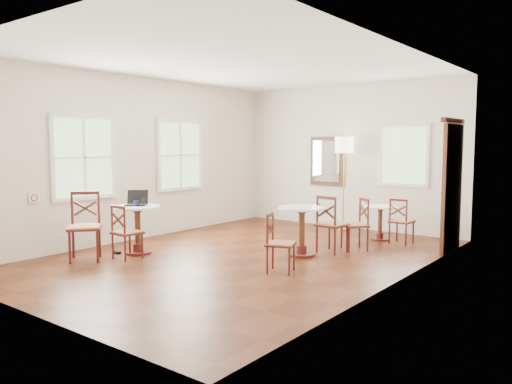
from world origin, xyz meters
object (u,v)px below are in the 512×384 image
chair_mid_a (331,224)px  chair_mid_b (279,243)px  cafe_table_near (138,224)px  chair_back_a (401,221)px  chair_back_b (356,224)px  cafe_table_back (380,219)px  chair_near_b (85,226)px  mouse (143,205)px  water_glass (144,202)px  chair_near_a (126,232)px  floor_lamp (344,151)px  laptop (137,202)px  navy_mug (136,203)px  cafe_table_mid (302,226)px  power_adapter (117,253)px

chair_mid_a → chair_mid_b: (0.06, -1.57, -0.06)m
cafe_table_near → chair_back_a: bearing=48.4°
chair_back_a → chair_back_b: size_ratio=0.94×
cafe_table_back → chair_near_b: (-2.91, -4.26, 0.13)m
chair_mid_b → cafe_table_back: bearing=-24.1°
chair_back_b → mouse: bearing=-96.9°
chair_mid_b → water_glass: bearing=76.2°
chair_mid_b → chair_near_a: bearing=87.3°
floor_lamp → laptop: floor_lamp is taller
chair_back_a → chair_near_a: bearing=55.1°
cafe_table_back → chair_near_b: size_ratio=0.61×
mouse → chair_mid_b: bearing=2.3°
cafe_table_back → navy_mug: (-2.60, -3.52, 0.43)m
cafe_table_near → chair_back_a: size_ratio=0.96×
chair_back_b → chair_mid_b: bearing=-54.7°
chair_near_a → chair_back_b: chair_back_b is taller
mouse → chair_near_b: bearing=-121.3°
cafe_table_mid → chair_mid_b: size_ratio=0.96×
cafe_table_mid → chair_near_b: (-2.48, -2.26, 0.03)m
chair_near_b → chair_mid_a: 3.89m
water_glass → floor_lamp: bearing=68.9°
cafe_table_back → laptop: 4.38m
cafe_table_mid → chair_near_b: bearing=-137.6°
cafe_table_near → chair_mid_a: (2.41, 2.01, -0.02)m
chair_mid_a → water_glass: 3.08m
chair_near_b → water_glass: (0.32, 0.89, 0.32)m
chair_mid_b → laptop: (-2.57, -0.38, 0.43)m
chair_mid_b → navy_mug: 2.55m
cafe_table_near → chair_near_b: size_ratio=0.75×
mouse → navy_mug: (-0.07, -0.08, 0.03)m
mouse → chair_back_b: bearing=35.9°
cafe_table_near → mouse: (0.07, 0.06, 0.31)m
power_adapter → cafe_table_mid: bearing=34.9°
power_adapter → water_glass: bearing=49.4°
chair_mid_b → laptop: laptop is taller
chair_near_a → navy_mug: size_ratio=7.36×
chair_back_a → power_adapter: bearing=50.3°
floor_lamp → water_glass: bearing=-111.1°
cafe_table_mid → chair_back_a: bearing=65.9°
chair_near_b → mouse: 0.95m
cafe_table_back → chair_back_b: 1.05m
cafe_table_back → chair_back_a: size_ratio=0.78×
chair_back_a → floor_lamp: floor_lamp is taller
cafe_table_mid → chair_near_b: chair_near_b is taller
chair_back_b → navy_mug: size_ratio=7.56×
chair_mid_b → power_adapter: chair_mid_b is taller
chair_near_b → chair_back_a: bearing=1.1°
chair_near_b → laptop: 0.92m
chair_near_a → mouse: bearing=-78.1°
mouse → chair_mid_a: bearing=32.9°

